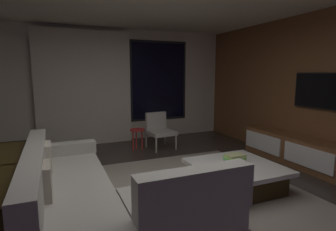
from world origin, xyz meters
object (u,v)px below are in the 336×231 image
Objects in this scene: coffee_table at (235,176)px; mounted_tv at (322,91)px; side_stool at (137,133)px; book_stack_on_coffee_table at (235,158)px; media_console at (319,158)px; accent_chair_near_window at (159,128)px; sectional_couch at (95,198)px.

mounted_tv is (1.84, 0.16, 1.16)m from coffee_table.
mounted_tv is (2.55, -2.31, 0.98)m from side_stool.
book_stack_on_coffee_table is 0.26× the size of mounted_tv.
coffee_table is 0.27m from book_stack_on_coffee_table.
coffee_table is 1.10× the size of mounted_tv.
media_console is 2.94× the size of mounted_tv.
book_stack_on_coffee_table is at bearing -178.51° from mounted_tv.
media_console is (1.87, -2.50, -0.18)m from accent_chair_near_window.
side_stool is at bearing 64.11° from sectional_couch.
media_console is at bearing 1.40° from sectional_couch.
mounted_tv is at bearing -48.29° from accent_chair_near_window.
sectional_couch is 1.98m from coffee_table.
accent_chair_near_window reaches higher than media_console.
mounted_tv reaches higher than coffee_table.
coffee_table is 4.19× the size of book_stack_on_coffee_table.
coffee_table is 1.49× the size of accent_chair_near_window.
accent_chair_near_window is 1.70× the size of side_stool.
side_stool is at bearing 179.11° from accent_chair_near_window.
book_stack_on_coffee_table is 1.61m from media_console.
media_console is (2.37, -2.51, -0.12)m from side_stool.
sectional_couch is 3.63m from media_console.
accent_chair_near_window reaches higher than side_stool.
book_stack_on_coffee_table is at bearing 6.72° from sectional_couch.
sectional_couch reaches higher than side_stool.
accent_chair_near_window is at bearing 55.81° from sectional_couch.
accent_chair_near_window is 0.25× the size of media_console.
coffee_table is 0.37× the size of media_console.
sectional_couch is at bearing -178.60° from media_console.
book_stack_on_coffee_table is 0.36× the size of accent_chair_near_window.
media_console is (1.66, -0.03, 0.06)m from coffee_table.
accent_chair_near_window is (-0.28, 2.35, 0.02)m from book_stack_on_coffee_table.
sectional_couch is 2.89m from side_stool.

